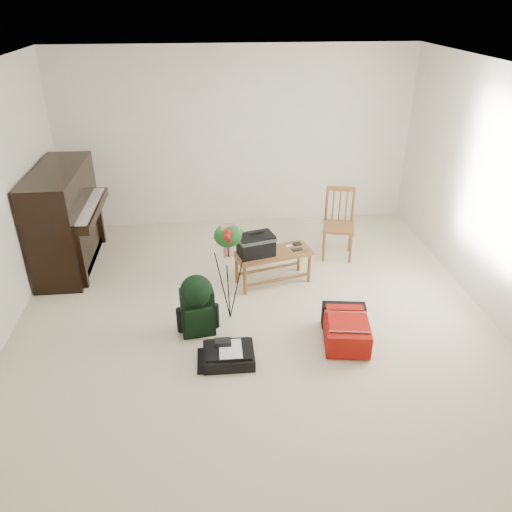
{
  "coord_description": "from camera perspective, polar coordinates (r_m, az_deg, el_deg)",
  "views": [
    {
      "loc": [
        -0.42,
        -4.22,
        3.09
      ],
      "look_at": [
        0.04,
        0.35,
        0.65
      ],
      "focal_mm": 35.0,
      "sensor_mm": 36.0,
      "label": 1
    }
  ],
  "objects": [
    {
      "name": "flower_stand",
      "position": [
        5.1,
        -3.11,
        -1.93
      ],
      "size": [
        0.46,
        0.46,
        1.13
      ],
      "rotation": [
        0.0,
        0.0,
        0.38
      ],
      "color": "black",
      "rests_on": "floor"
    },
    {
      "name": "bench",
      "position": [
        5.76,
        0.56,
        1.17
      ],
      "size": [
        0.96,
        0.58,
        0.69
      ],
      "rotation": [
        0.0,
        0.0,
        0.26
      ],
      "color": "brown",
      "rests_on": "floor"
    },
    {
      "name": "wall_right",
      "position": [
        5.45,
        27.21,
        5.09
      ],
      "size": [
        0.04,
        5.5,
        2.5
      ],
      "primitive_type": "cube",
      "color": "white",
      "rests_on": "floor"
    },
    {
      "name": "wall_back",
      "position": [
        7.22,
        -2.29,
        13.23
      ],
      "size": [
        5.0,
        0.04,
        2.5
      ],
      "primitive_type": "cube",
      "color": "white",
      "rests_on": "floor"
    },
    {
      "name": "black_duffel",
      "position": [
        4.78,
        -3.16,
        -11.17
      ],
      "size": [
        0.48,
        0.38,
        0.2
      ],
      "rotation": [
        0.0,
        0.0,
        -0.01
      ],
      "color": "black",
      "rests_on": "floor"
    },
    {
      "name": "piano",
      "position": [
        6.57,
        -20.92,
        3.81
      ],
      "size": [
        0.71,
        1.5,
        1.25
      ],
      "color": "black",
      "rests_on": "floor"
    },
    {
      "name": "floor",
      "position": [
        5.25,
        -0.05,
        -8.08
      ],
      "size": [
        5.0,
        5.5,
        0.01
      ],
      "primitive_type": "cube",
      "color": "beige",
      "rests_on": "ground"
    },
    {
      "name": "ceiling",
      "position": [
        4.28,
        -0.06,
        20.08
      ],
      "size": [
        5.0,
        5.5,
        0.01
      ],
      "primitive_type": "cube",
      "color": "white",
      "rests_on": "wall_back"
    },
    {
      "name": "red_suitcase",
      "position": [
        5.09,
        10.09,
        -7.92
      ],
      "size": [
        0.51,
        0.69,
        0.27
      ],
      "rotation": [
        0.0,
        0.0,
        -0.15
      ],
      "color": "#B71C07",
      "rests_on": "floor"
    },
    {
      "name": "dining_chair",
      "position": [
        6.5,
        9.35,
        3.58
      ],
      "size": [
        0.47,
        0.47,
        0.9
      ],
      "rotation": [
        0.0,
        0.0,
        -0.24
      ],
      "color": "brown",
      "rests_on": "floor"
    },
    {
      "name": "green_backpack",
      "position": [
        4.99,
        -6.75,
        -5.33
      ],
      "size": [
        0.35,
        0.33,
        0.66
      ],
      "rotation": [
        0.0,
        0.0,
        0.12
      ],
      "color": "black",
      "rests_on": "floor"
    }
  ]
}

